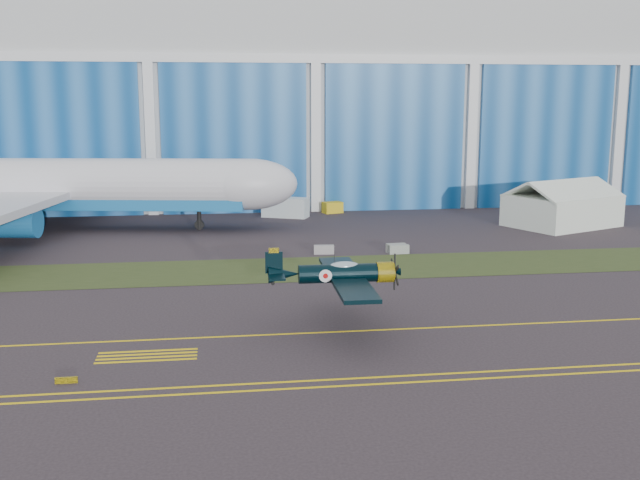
{
  "coord_description": "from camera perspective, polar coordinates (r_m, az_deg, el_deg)",
  "views": [
    {
      "loc": [
        -13.59,
        -52.33,
        15.34
      ],
      "look_at": [
        -5.58,
        5.03,
        4.37
      ],
      "focal_mm": 42.0,
      "sensor_mm": 36.0,
      "label": 1
    }
  ],
  "objects": [
    {
      "name": "shipping_container",
      "position": [
        98.36,
        -2.65,
        2.5
      ],
      "size": [
        6.37,
        4.57,
        2.57
      ],
      "primitive_type": "cube",
      "rotation": [
        0.0,
        0.0,
        -0.42
      ],
      "color": "silver",
      "rests_on": "ground"
    },
    {
      "name": "jetliner",
      "position": [
        94.45,
        -20.9,
        7.99
      ],
      "size": [
        77.46,
        68.91,
        23.96
      ],
      "rotation": [
        0.0,
        0.0,
        -0.17
      ],
      "color": "silver",
      "rests_on": "ground"
    },
    {
      "name": "tent",
      "position": [
        95.82,
        17.98,
        2.73
      ],
      "size": [
        15.01,
        13.34,
        5.76
      ],
      "rotation": [
        0.0,
        0.0,
        0.42
      ],
      "color": "white",
      "rests_on": "ground"
    },
    {
      "name": "warbird",
      "position": [
        50.36,
        1.42,
        -2.56
      ],
      "size": [
        10.42,
        12.5,
        3.66
      ],
      "rotation": [
        0.0,
        0.0,
        -0.02
      ],
      "color": "black",
      "rests_on": "ground"
    },
    {
      "name": "tug",
      "position": [
        101.95,
        0.96,
        2.5
      ],
      "size": [
        2.93,
        2.3,
        1.5
      ],
      "primitive_type": "cube",
      "rotation": [
        0.0,
        0.0,
        0.3
      ],
      "color": "gold",
      "rests_on": "ground"
    },
    {
      "name": "barrier_b",
      "position": [
        75.5,
        6.03,
        -0.71
      ],
      "size": [
        2.02,
        0.67,
        0.9
      ],
      "primitive_type": "cube",
      "rotation": [
        0.0,
        0.0,
        0.03
      ],
      "color": "gray",
      "rests_on": "ground"
    },
    {
      "name": "barrier_c",
      "position": [
        76.18,
        5.8,
        -0.6
      ],
      "size": [
        2.06,
        0.83,
        0.9
      ],
      "primitive_type": "cube",
      "rotation": [
        0.0,
        0.0,
        0.12
      ],
      "color": "gray",
      "rests_on": "ground"
    },
    {
      "name": "guard_board_left",
      "position": [
        43.9,
        -18.77,
        -10.08
      ],
      "size": [
        1.2,
        0.15,
        0.35
      ],
      "primitive_type": "cube",
      "color": "yellow",
      "rests_on": "ground"
    },
    {
      "name": "grass_median",
      "position": [
        69.42,
        3.54,
        -2.05
      ],
      "size": [
        260.0,
        10.0,
        0.02
      ],
      "primitive_type": "cube",
      "color": "#475128",
      "rests_on": "ground"
    },
    {
      "name": "edge_line_near",
      "position": [
        43.02,
        11.21,
        -10.37
      ],
      "size": [
        80.0,
        0.2,
        0.02
      ],
      "primitive_type": "cube",
      "color": "yellow",
      "rests_on": "ground"
    },
    {
      "name": "taxiway_centreline",
      "position": [
        51.57,
        7.76,
        -6.67
      ],
      "size": [
        200.0,
        0.2,
        0.02
      ],
      "primitive_type": "cube",
      "color": "yellow",
      "rests_on": "ground"
    },
    {
      "name": "ground",
      "position": [
        56.2,
        6.39,
        -5.18
      ],
      "size": [
        260.0,
        260.0,
        0.0
      ],
      "primitive_type": "plane",
      "color": "#352C31",
      "rests_on": "ground"
    },
    {
      "name": "barrier_a",
      "position": [
        74.94,
        0.3,
        -0.73
      ],
      "size": [
        2.04,
        0.75,
        0.9
      ],
      "primitive_type": "cube",
      "rotation": [
        0.0,
        0.0,
        -0.08
      ],
      "color": "#989296",
      "rests_on": "ground"
    },
    {
      "name": "hold_short_ladder",
      "position": [
        47.02,
        -13.03,
        -8.59
      ],
      "size": [
        6.0,
        2.4,
        0.02
      ],
      "primitive_type": null,
      "color": "yellow",
      "rests_on": "ground"
    },
    {
      "name": "edge_line_far",
      "position": [
        43.9,
        10.78,
        -9.91
      ],
      "size": [
        80.0,
        0.2,
        0.02
      ],
      "primitive_type": "cube",
      "color": "yellow",
      "rests_on": "ground"
    },
    {
      "name": "hangar",
      "position": [
        124.85,
        -1.73,
        10.55
      ],
      "size": [
        220.0,
        45.7,
        30.0
      ],
      "color": "silver",
      "rests_on": "ground"
    }
  ]
}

